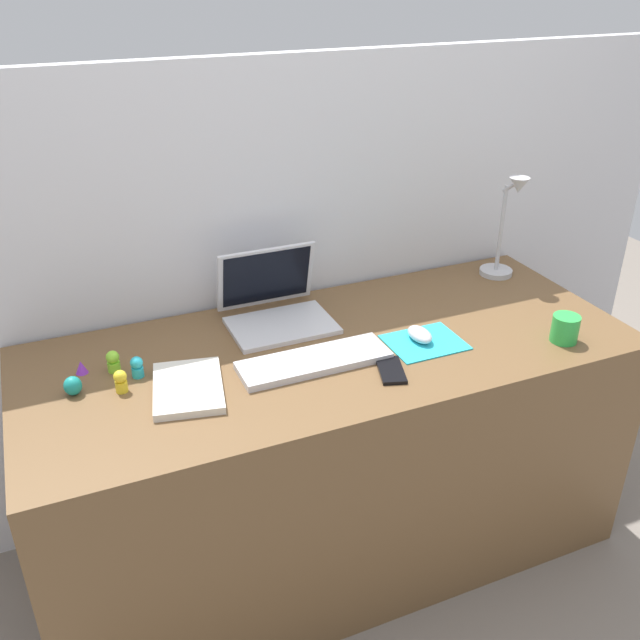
{
  "coord_description": "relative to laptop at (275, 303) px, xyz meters",
  "views": [
    {
      "loc": [
        -0.69,
        -1.53,
        1.71
      ],
      "look_at": [
        -0.04,
        0.0,
        0.83
      ],
      "focal_mm": 39.02,
      "sensor_mm": 36.0,
      "label": 1
    }
  ],
  "objects": [
    {
      "name": "back_wall",
      "position": [
        0.09,
        0.18,
        -0.06
      ],
      "size": [
        2.91,
        0.05,
        1.47
      ],
      "primitive_type": "cube",
      "color": "silver",
      "rests_on": "ground_plane"
    },
    {
      "name": "toy_figurine_purple",
      "position": [
        -0.57,
        -0.08,
        -0.04
      ],
      "size": [
        0.03,
        0.03,
        0.04
      ],
      "primitive_type": "cone",
      "color": "purple",
      "rests_on": "desk"
    },
    {
      "name": "laptop",
      "position": [
        0.0,
        0.0,
        0.0
      ],
      "size": [
        0.3,
        0.26,
        0.21
      ],
      "color": "silver",
      "rests_on": "desk"
    },
    {
      "name": "desk",
      "position": [
        0.09,
        -0.21,
        -0.42
      ],
      "size": [
        1.71,
        0.71,
        0.74
      ],
      "primitive_type": "cube",
      "color": "brown",
      "rests_on": "ground_plane"
    },
    {
      "name": "desk_lamp",
      "position": [
        0.81,
        -0.01,
        0.12
      ],
      "size": [
        0.11,
        0.14,
        0.35
      ],
      "color": "#B7B7BC",
      "rests_on": "desk"
    },
    {
      "name": "toy_figurine_lime",
      "position": [
        -0.49,
        -0.11,
        -0.02
      ],
      "size": [
        0.03,
        0.03,
        0.06
      ],
      "color": "#8CDB33",
      "rests_on": "desk"
    },
    {
      "name": "mouse",
      "position": [
        0.33,
        -0.28,
        -0.03
      ],
      "size": [
        0.06,
        0.1,
        0.03
      ],
      "primitive_type": "ellipsoid",
      "color": "silver",
      "rests_on": "mousepad"
    },
    {
      "name": "notebook_pad",
      "position": [
        -0.33,
        -0.28,
        -0.04
      ],
      "size": [
        0.21,
        0.27,
        0.02
      ],
      "primitive_type": "cube",
      "rotation": [
        0.0,
        0.0,
        -0.2
      ],
      "color": "silver",
      "rests_on": "desk"
    },
    {
      "name": "coffee_mug",
      "position": [
        0.71,
        -0.44,
        -0.01
      ],
      "size": [
        0.08,
        0.08,
        0.08
      ],
      "primitive_type": "cylinder",
      "color": "green",
      "rests_on": "desk"
    },
    {
      "name": "ground_plane",
      "position": [
        0.09,
        -0.21,
        -0.79
      ],
      "size": [
        6.0,
        6.0,
        0.0
      ],
      "primitive_type": "plane",
      "color": "slate"
    },
    {
      "name": "toy_figurine_teal",
      "position": [
        -0.6,
        -0.18,
        -0.03
      ],
      "size": [
        0.04,
        0.04,
        0.05
      ],
      "primitive_type": "ellipsoid",
      "color": "teal",
      "rests_on": "desk"
    },
    {
      "name": "cell_phone",
      "position": [
        0.18,
        -0.4,
        -0.05
      ],
      "size": [
        0.1,
        0.14,
        0.01
      ],
      "primitive_type": "cube",
      "rotation": [
        0.0,
        0.0,
        -0.31
      ],
      "color": "black",
      "rests_on": "desk"
    },
    {
      "name": "mousepad",
      "position": [
        0.34,
        -0.3,
        -0.05
      ],
      "size": [
        0.21,
        0.17,
        0.0
      ],
      "primitive_type": "cube",
      "color": "#28B7CC",
      "rests_on": "desk"
    },
    {
      "name": "toy_figurine_yellow",
      "position": [
        -0.48,
        -0.22,
        -0.02
      ],
      "size": [
        0.03,
        0.03,
        0.06
      ],
      "color": "yellow",
      "rests_on": "desk"
    },
    {
      "name": "keyboard",
      "position": [
        0.01,
        -0.28,
        -0.04
      ],
      "size": [
        0.41,
        0.13,
        0.02
      ],
      "primitive_type": "cube",
      "color": "silver",
      "rests_on": "desk"
    },
    {
      "name": "toy_figurine_cyan",
      "position": [
        -0.43,
        -0.16,
        -0.02
      ],
      "size": [
        0.03,
        0.03,
        0.06
      ],
      "color": "#28B7CC",
      "rests_on": "desk"
    }
  ]
}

